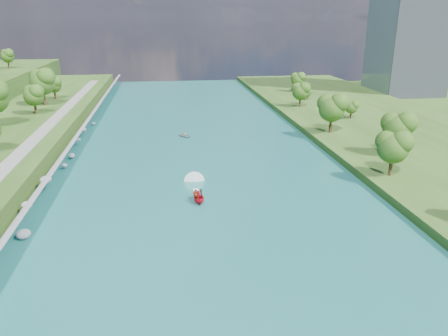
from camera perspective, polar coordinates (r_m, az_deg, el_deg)
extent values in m
plane|color=#2D5119|center=(64.59, -1.88, -5.74)|extent=(260.00, 260.00, 0.00)
cube|color=#1A6660|center=(83.07, -3.36, 0.05)|extent=(55.00, 240.00, 0.10)
cube|color=#2D5119|center=(99.53, 26.35, 1.71)|extent=(44.00, 240.00, 1.50)
cube|color=slate|center=(84.67, -21.09, 0.38)|extent=(3.54, 236.00, 4.05)
ellipsoid|color=gray|center=(62.68, -24.74, -7.86)|extent=(1.85, 2.10, 1.18)
ellipsoid|color=gray|center=(68.32, -24.36, -4.42)|extent=(1.50, 1.31, 1.04)
ellipsoid|color=gray|center=(76.86, -22.25, -1.42)|extent=(1.86, 2.27, 1.18)
ellipsoid|color=gray|center=(86.97, -20.15, 0.34)|extent=(1.16, 0.98, 0.82)
ellipsoid|color=gray|center=(92.82, -19.29, 1.54)|extent=(1.24, 1.53, 0.96)
ellipsoid|color=gray|center=(102.21, -18.48, 3.54)|extent=(1.03, 1.13, 0.80)
ellipsoid|color=gray|center=(109.92, -17.98, 4.80)|extent=(1.67, 1.96, 1.13)
ellipsoid|color=gray|center=(120.85, -16.70, 5.59)|extent=(1.19, 1.02, 0.69)
cube|color=gray|center=(85.97, -25.54, 1.28)|extent=(3.00, 200.00, 0.10)
cube|color=gray|center=(177.04, 23.35, 18.58)|extent=(22.00, 22.00, 60.00)
ellipsoid|color=#244312|center=(122.19, -23.59, 8.53)|extent=(5.40, 5.40, 9.01)
ellipsoid|color=#244312|center=(133.59, -22.62, 10.14)|extent=(7.33, 7.33, 12.22)
ellipsoid|color=#244312|center=(143.60, -21.34, 9.98)|extent=(4.81, 4.81, 8.02)
ellipsoid|color=#244312|center=(78.59, 21.20, 2.28)|extent=(5.54, 5.54, 9.24)
ellipsoid|color=#244312|center=(90.88, 21.72, 4.65)|extent=(6.05, 6.05, 10.08)
ellipsoid|color=#244312|center=(104.53, 13.90, 7.40)|extent=(6.48, 6.48, 10.80)
ellipsoid|color=#244312|center=(121.32, 16.30, 7.52)|extent=(3.40, 3.40, 5.67)
ellipsoid|color=#244312|center=(134.25, 9.95, 9.70)|extent=(5.20, 5.20, 8.66)
ellipsoid|color=#244312|center=(146.59, 10.84, 9.52)|extent=(2.45, 2.45, 4.09)
ellipsoid|color=#244312|center=(162.19, 9.61, 11.23)|extent=(4.96, 4.96, 8.26)
ellipsoid|color=#244312|center=(185.07, -26.44, 12.87)|extent=(5.03, 5.03, 8.39)
imported|color=red|center=(67.49, -3.37, -3.86)|extent=(1.87, 3.90, 1.45)
imported|color=#66605B|center=(66.89, -3.70, -3.59)|extent=(0.71, 0.51, 1.83)
imported|color=#66605B|center=(67.84, -2.99, -3.37)|extent=(0.79, 0.64, 1.54)
cube|color=white|center=(70.52, -3.56, -3.44)|extent=(0.90, 5.00, 0.06)
imported|color=gray|center=(104.59, -5.11, 4.25)|extent=(3.95, 4.05, 0.69)
imported|color=#66605B|center=(104.45, -5.12, 4.53)|extent=(0.67, 0.51, 1.23)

